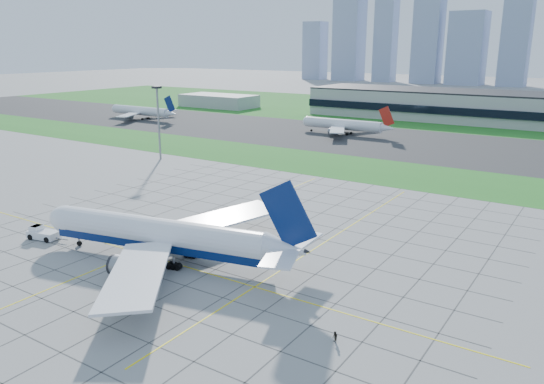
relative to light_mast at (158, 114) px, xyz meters
The scene contains 14 objects.
ground 96.89m from the light_mast, 42.88° to the right, with size 1400.00×1400.00×0.00m, color gray.
grass_median 76.07m from the light_mast, 19.65° to the left, with size 700.00×35.00×0.04m, color #226E1F.
asphalt_taxiway 107.52m from the light_mast, 48.81° to the left, with size 700.00×75.00×0.04m, color #383838.
grass_far 203.13m from the light_mast, 69.78° to the left, with size 700.00×145.00×0.04m, color #226E1F.
apron_markings 90.15m from the light_mast, 37.43° to the right, with size 120.00×130.00×0.03m.
service_block 171.09m from the light_mast, 121.83° to the left, with size 50.00×25.00×8.00m, color #B7B7B2.
light_mast is the anchor object (origin of this frame).
city_skyline 461.11m from the light_mast, 82.33° to the left, with size 523.00×32.40×160.00m.
airliner 95.20m from the light_mast, 45.02° to the right, with size 55.92×56.10×17.79m.
pushback_tug 83.01m from the light_mast, 62.45° to the right, with size 9.76×4.44×2.68m.
crew_near 82.47m from the light_mast, 52.76° to the right, with size 0.69×0.45×1.88m, color black.
crew_far 131.61m from the light_mast, 35.08° to the right, with size 0.80×0.62×1.65m, color black.
distant_jet_0 113.80m from the light_mast, 139.92° to the left, with size 45.77×42.66×14.08m.
distant_jet_1 92.07m from the light_mast, 70.58° to the left, with size 42.76×42.66×14.08m.
Camera 1 is at (64.77, -68.04, 38.62)m, focal length 35.00 mm.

